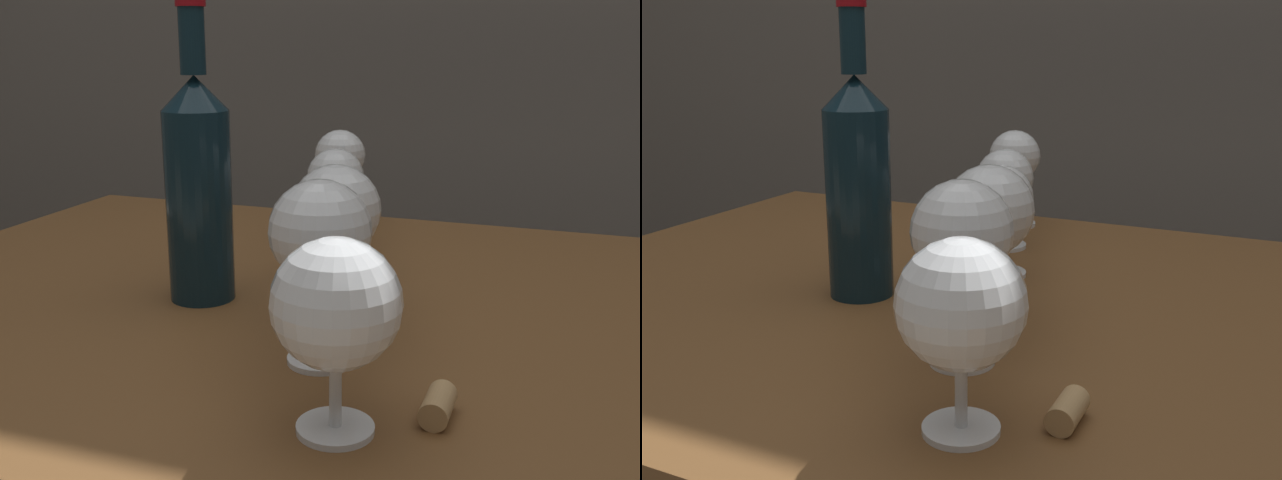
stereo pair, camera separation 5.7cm
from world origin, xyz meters
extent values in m
cube|color=brown|center=(0.00, 0.00, 0.75)|extent=(1.27, 0.77, 0.03)
cylinder|color=brown|center=(-0.58, 0.32, 0.37)|extent=(0.06, 0.06, 0.74)
cylinder|color=white|center=(0.00, -0.26, 0.77)|extent=(0.06, 0.06, 0.00)
cylinder|color=white|center=(0.00, -0.26, 0.80)|extent=(0.01, 0.01, 0.06)
sphere|color=white|center=(0.00, -0.26, 0.86)|extent=(0.09, 0.09, 0.09)
ellipsoid|color=#380711|center=(0.00, -0.26, 0.86)|extent=(0.08, 0.08, 0.03)
cylinder|color=white|center=(-0.05, -0.15, 0.77)|extent=(0.06, 0.06, 0.00)
cylinder|color=white|center=(-0.05, -0.15, 0.81)|extent=(0.01, 0.01, 0.08)
sphere|color=white|center=(-0.05, -0.15, 0.88)|extent=(0.09, 0.09, 0.09)
ellipsoid|color=pink|center=(-0.05, -0.15, 0.88)|extent=(0.08, 0.08, 0.03)
cylinder|color=white|center=(-0.07, -0.04, 0.77)|extent=(0.06, 0.06, 0.00)
cylinder|color=white|center=(-0.07, -0.04, 0.81)|extent=(0.01, 0.01, 0.07)
sphere|color=white|center=(-0.07, -0.04, 0.88)|extent=(0.09, 0.09, 0.09)
ellipsoid|color=#470A16|center=(-0.07, -0.04, 0.87)|extent=(0.08, 0.08, 0.03)
cylinder|color=white|center=(-0.11, 0.09, 0.77)|extent=(0.06, 0.06, 0.00)
cylinder|color=white|center=(-0.11, 0.09, 0.80)|extent=(0.01, 0.01, 0.06)
sphere|color=white|center=(-0.11, 0.09, 0.86)|extent=(0.07, 0.07, 0.07)
ellipsoid|color=maroon|center=(-0.11, 0.09, 0.86)|extent=(0.07, 0.07, 0.04)
cylinder|color=white|center=(-0.15, 0.20, 0.77)|extent=(0.06, 0.06, 0.00)
cylinder|color=white|center=(-0.15, 0.20, 0.80)|extent=(0.01, 0.01, 0.06)
sphere|color=white|center=(-0.15, 0.20, 0.86)|extent=(0.08, 0.08, 0.08)
ellipsoid|color=maroon|center=(-0.15, 0.20, 0.86)|extent=(0.07, 0.07, 0.02)
cylinder|color=white|center=(-0.18, 0.32, 0.77)|extent=(0.07, 0.07, 0.00)
cylinder|color=white|center=(-0.18, 0.32, 0.81)|extent=(0.01, 0.01, 0.08)
sphere|color=white|center=(-0.18, 0.32, 0.87)|extent=(0.07, 0.07, 0.07)
ellipsoid|color=gold|center=(-0.18, 0.32, 0.87)|extent=(0.07, 0.07, 0.04)
cylinder|color=#0F232D|center=(-0.22, -0.04, 0.87)|extent=(0.07, 0.07, 0.20)
cone|color=#0F232D|center=(-0.22, -0.04, 0.98)|extent=(0.07, 0.07, 0.03)
cylinder|color=#0F232D|center=(-0.22, -0.04, 1.03)|extent=(0.03, 0.03, 0.06)
cylinder|color=maroon|center=(-0.22, -0.04, 1.07)|extent=(0.03, 0.03, 0.01)
cylinder|color=tan|center=(0.07, -0.22, 0.78)|extent=(0.02, 0.04, 0.02)
camera|label=1|loc=(0.15, -0.70, 1.04)|focal=41.25mm
camera|label=2|loc=(0.20, -0.68, 1.04)|focal=41.25mm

